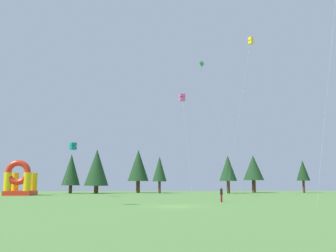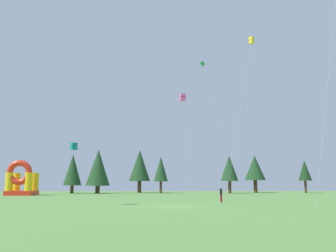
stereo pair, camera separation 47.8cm
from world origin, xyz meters
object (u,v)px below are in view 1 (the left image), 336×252
Objects in this scene: kite_yellow_box at (251,41)px; kite_green_diamond at (202,67)px; inflatable_orange_dome at (20,182)px; kite_pink_box at (182,98)px; person_left_edge at (221,193)px; kite_teal_box at (73,146)px.

kite_green_diamond is (-7.54, 4.81, -3.07)m from kite_yellow_box.
kite_yellow_box is 1.12× the size of kite_green_diamond.
inflatable_orange_dome is (-39.98, 9.73, -23.45)m from kite_yellow_box.
kite_yellow_box is at bearing 0.06° from kite_pink_box.
kite_pink_box reaches higher than inflatable_orange_dome.
kite_green_diamond is 1.43× the size of kite_pink_box.
person_left_edge is 39.57m from inflatable_orange_dome.
kite_teal_box is 19.36m from kite_pink_box.
kite_green_diamond reaches higher than person_left_edge.
inflatable_orange_dome is at bearing -77.45° from person_left_edge.
kite_yellow_box is 47.36m from inflatable_orange_dome.
kite_pink_box is at bearing -117.16° from person_left_edge.
kite_green_diamond reaches higher than inflatable_orange_dome.
kite_pink_box is at bearing -130.26° from kite_green_diamond.
kite_teal_box is at bearing 176.34° from kite_yellow_box.
kite_pink_box is at bearing -18.96° from inflatable_orange_dome.
kite_teal_box is 4.79× the size of person_left_edge.
kite_yellow_box is at bearing -13.68° from inflatable_orange_dome.
kite_pink_box is at bearing -179.94° from kite_yellow_box.
inflatable_orange_dome reaches higher than person_left_edge.
kite_green_diamond is at bearing 7.73° from kite_teal_box.
kite_yellow_box reaches higher than kite_green_diamond.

